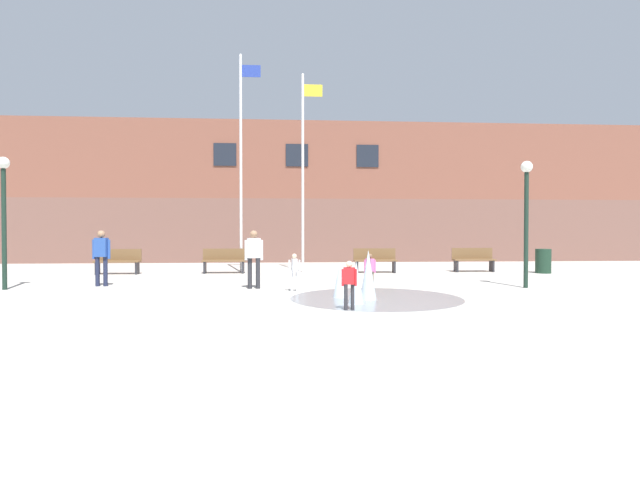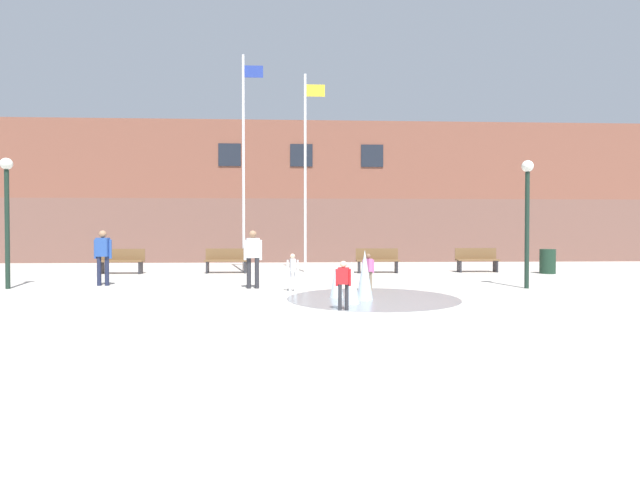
{
  "view_description": "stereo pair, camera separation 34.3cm",
  "coord_description": "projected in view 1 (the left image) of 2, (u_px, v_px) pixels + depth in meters",
  "views": [
    {
      "loc": [
        -0.6,
        -7.03,
        1.6
      ],
      "look_at": [
        0.46,
        7.97,
        1.3
      ],
      "focal_mm": 28.0,
      "sensor_mm": 36.0,
      "label": 1
    },
    {
      "loc": [
        -0.25,
        -7.05,
        1.6
      ],
      "look_at": [
        0.46,
        7.97,
        1.3
      ],
      "focal_mm": 28.0,
      "sensor_mm": 36.0,
      "label": 2
    }
  ],
  "objects": [
    {
      "name": "lamp_post_right_lane",
      "position": [
        526.0,
        204.0,
        13.76
      ],
      "size": [
        0.32,
        0.32,
        3.51
      ],
      "color": "#192D23",
      "rests_on": "ground"
    },
    {
      "name": "teen_by_trashcan",
      "position": [
        101.0,
        253.0,
        14.17
      ],
      "size": [
        0.5,
        0.24,
        1.59
      ],
      "rotation": [
        0.0,
        0.0,
        -0.13
      ],
      "color": "#1E233D",
      "rests_on": "ground"
    },
    {
      "name": "park_bench_under_right_flagpole",
      "position": [
        473.0,
        259.0,
        19.12
      ],
      "size": [
        1.6,
        0.44,
        0.91
      ],
      "color": "#28282D",
      "rests_on": "ground"
    },
    {
      "name": "adult_near_bench",
      "position": [
        254.0,
        254.0,
        13.59
      ],
      "size": [
        0.5,
        0.29,
        1.59
      ],
      "rotation": [
        0.0,
        0.0,
        -2.85
      ],
      "color": "#28282D",
      "rests_on": "ground"
    },
    {
      "name": "splash_fountain",
      "position": [
        362.0,
        284.0,
        11.42
      ],
      "size": [
        4.03,
        4.03,
        1.15
      ],
      "color": "gray",
      "rests_on": "ground"
    },
    {
      "name": "library_building",
      "position": [
        296.0,
        196.0,
        27.51
      ],
      "size": [
        36.0,
        6.05,
        7.01
      ],
      "color": "brown",
      "rests_on": "ground"
    },
    {
      "name": "child_in_fountain",
      "position": [
        349.0,
        281.0,
        9.94
      ],
      "size": [
        0.31,
        0.19,
        0.99
      ],
      "rotation": [
        0.0,
        0.0,
        2.81
      ],
      "color": "#28282D",
      "rests_on": "ground"
    },
    {
      "name": "park_bench_under_left_flagpole",
      "position": [
        375.0,
        260.0,
        18.67
      ],
      "size": [
        1.6,
        0.44,
        0.91
      ],
      "color": "#28282D",
      "rests_on": "ground"
    },
    {
      "name": "trash_can",
      "position": [
        543.0,
        261.0,
        18.49
      ],
      "size": [
        0.56,
        0.56,
        0.9
      ],
      "primitive_type": "cylinder",
      "color": "#193323",
      "rests_on": "ground"
    },
    {
      "name": "park_bench_far_left",
      "position": [
        118.0,
        261.0,
        18.05
      ],
      "size": [
        1.6,
        0.44,
        0.91
      ],
      "color": "#28282D",
      "rests_on": "ground"
    },
    {
      "name": "lamp_post_left_lane",
      "position": [
        4.0,
        202.0,
        13.31
      ],
      "size": [
        0.32,
        0.32,
        3.56
      ],
      "color": "#192D23",
      "rests_on": "ground"
    },
    {
      "name": "child_with_pink_shirt",
      "position": [
        370.0,
        269.0,
        13.01
      ],
      "size": [
        0.31,
        0.24,
        0.99
      ],
      "rotation": [
        0.0,
        0.0,
        2.17
      ],
      "color": "#89755B",
      "rests_on": "ground"
    },
    {
      "name": "flagpole_right",
      "position": [
        304.0,
        167.0,
        19.0
      ],
      "size": [
        0.8,
        0.1,
        7.54
      ],
      "color": "silver",
      "rests_on": "ground"
    },
    {
      "name": "child_running",
      "position": [
        294.0,
        269.0,
        12.98
      ],
      "size": [
        0.31,
        0.23,
        0.99
      ],
      "rotation": [
        0.0,
        0.0,
        1.75
      ],
      "color": "silver",
      "rests_on": "ground"
    },
    {
      "name": "ground_plane",
      "position": [
        327.0,
        343.0,
        7.08
      ],
      "size": [
        100.0,
        100.0,
        0.0
      ],
      "primitive_type": "plane",
      "color": "#B2ADA3"
    },
    {
      "name": "flagpole_left",
      "position": [
        242.0,
        157.0,
        18.83
      ],
      "size": [
        0.8,
        0.1,
        8.23
      ],
      "color": "silver",
      "rests_on": "ground"
    },
    {
      "name": "park_bench_left_of_flagpoles",
      "position": [
        224.0,
        260.0,
        18.46
      ],
      "size": [
        1.6,
        0.44,
        0.91
      ],
      "color": "#28282D",
      "rests_on": "ground"
    }
  ]
}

